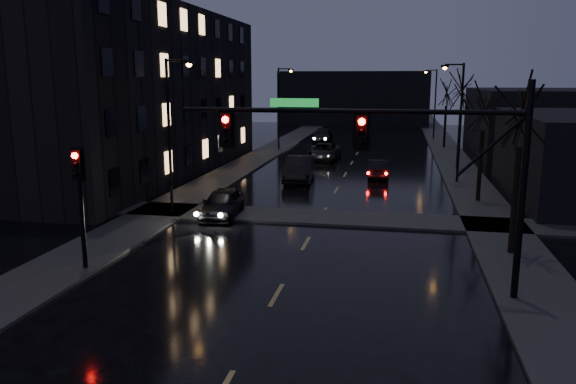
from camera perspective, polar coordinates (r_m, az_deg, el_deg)
The scene contains 21 objects.
sidewalk_left at distance 46.28m, azimuth -4.37°, elevation 2.81°, with size 3.00×140.00×0.12m, color #2D2D2B.
sidewalk_right at distance 44.89m, azimuth 17.06°, elevation 2.06°, with size 3.00×140.00×0.12m, color #2D2D2B.
sidewalk_cross at distance 28.70m, azimuth 3.28°, elevation -2.57°, with size 40.00×3.00×0.12m, color #2D2D2B.
apartment_block at distance 44.03m, azimuth -16.51°, elevation 9.70°, with size 12.00×30.00×12.00m, color black.
commercial_right_far at distance 58.75m, azimuth 24.29°, elevation 6.57°, with size 12.00×18.00×6.00m, color black.
far_block at distance 87.40m, azimuth 6.76°, elevation 9.44°, with size 22.00×10.00×8.00m, color black.
signal_mast at distance 18.21m, azimuth 11.39°, elevation 4.45°, with size 11.11×0.41×7.00m.
signal_pole_left at distance 21.67m, azimuth -20.39°, elevation 0.08°, with size 0.35×0.41×4.53m.
tree_near at distance 23.57m, azimuth 22.77°, elevation 8.64°, with size 3.52×3.52×8.08m.
tree_mid_a at distance 33.44m, azimuth 19.34°, elevation 8.80°, with size 3.30×3.30×7.58m.
tree_mid_b at distance 45.33m, azimuth 17.30°, elevation 10.46°, with size 3.74×3.74×8.59m.
tree_far at distance 59.28m, azimuth 15.86°, elevation 10.14°, with size 3.43×3.43×7.88m.
streetlight_l_near at distance 29.45m, azimuth -11.64°, elevation 6.87°, with size 1.53×0.28×8.00m.
streetlight_l_far at distance 55.31m, azimuth -0.73°, elevation 9.17°, with size 1.53×0.28×8.00m.
streetlight_r_mid at distance 39.34m, azimuth 16.84°, elevation 7.73°, with size 1.53×0.28×8.00m.
streetlight_r_far at distance 67.23m, azimuth 14.56°, elevation 9.22°, with size 1.53×0.28×8.00m.
oncoming_car_a at distance 28.99m, azimuth -6.69°, elevation -1.13°, with size 1.72×4.29×1.46m, color black.
oncoming_car_b at distance 38.90m, azimuth 1.15°, elevation 2.37°, with size 1.82×5.21×1.72m, color black.
oncoming_car_c at distance 49.02m, azimuth 3.67°, elevation 4.10°, with size 2.43×5.28×1.47m, color black.
oncoming_car_d at distance 62.68m, azimuth 3.52°, elevation 5.71°, with size 2.01×4.95×1.44m, color black.
lead_car at distance 40.61m, azimuth 9.17°, elevation 2.35°, with size 1.42×4.08×1.35m, color black.
Camera 1 is at (3.74, -9.09, 7.04)m, focal length 35.00 mm.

